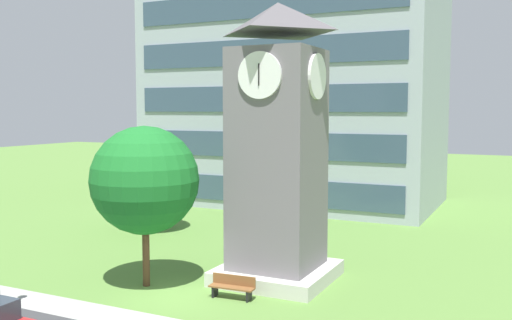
# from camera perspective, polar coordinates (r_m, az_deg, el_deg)

# --- Properties ---
(ground_plane) EXTENTS (160.00, 160.00, 0.00)m
(ground_plane) POSITION_cam_1_polar(r_m,az_deg,el_deg) (23.33, -8.64, -13.16)
(ground_plane) COLOR #567F38
(kerb_strip) EXTENTS (120.00, 1.60, 0.01)m
(kerb_strip) POSITION_cam_1_polar(r_m,az_deg,el_deg) (21.20, -13.11, -15.12)
(kerb_strip) COLOR #9E9E99
(kerb_strip) RESTS_ON ground
(office_building) EXTENTS (21.56, 12.32, 19.20)m
(office_building) POSITION_cam_1_polar(r_m,az_deg,el_deg) (45.35, 3.95, 7.99)
(office_building) COLOR #9EA8B2
(office_building) RESTS_ON ground
(clock_tower) EXTENTS (4.53, 4.53, 11.65)m
(clock_tower) POSITION_cam_1_polar(r_m,az_deg,el_deg) (24.06, 2.16, 0.24)
(clock_tower) COLOR slate
(clock_tower) RESTS_ON ground
(park_bench) EXTENTS (1.83, 0.60, 0.88)m
(park_bench) POSITION_cam_1_polar(r_m,az_deg,el_deg) (22.60, -2.36, -12.48)
(park_bench) COLOR brown
(park_bench) RESTS_ON ground
(tree_by_building) EXTENTS (4.43, 4.43, 6.62)m
(tree_by_building) POSITION_cam_1_polar(r_m,az_deg,el_deg) (23.73, -11.02, -2.00)
(tree_by_building) COLOR #513823
(tree_by_building) RESTS_ON ground
(tree_near_tower) EXTENTS (4.37, 4.37, 5.96)m
(tree_near_tower) POSITION_cam_1_polar(r_m,az_deg,el_deg) (34.62, -10.51, -0.84)
(tree_near_tower) COLOR #513823
(tree_near_tower) RESTS_ON ground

